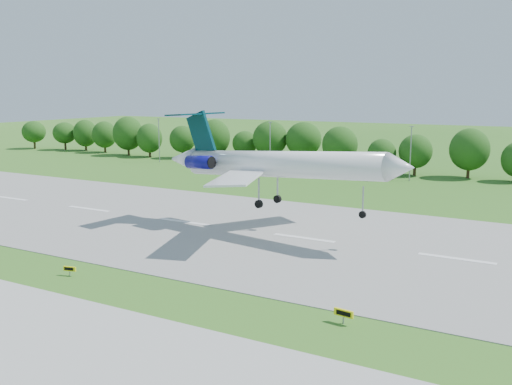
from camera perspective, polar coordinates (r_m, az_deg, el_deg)
name	(u,v)px	position (r m, az deg, el deg)	size (l,w,h in m)	color
ground	(401,337)	(49.62, 14.34, -13.86)	(600.00, 600.00, 0.00)	#245817
runway	(457,259)	(72.75, 19.42, -6.29)	(400.00, 45.00, 0.08)	gray
light_poles	(496,157)	(127.55, 22.85, 3.28)	(175.90, 0.25, 12.19)	gray
airliner	(269,163)	(78.94, 1.32, 2.98)	(39.55, 28.55, 12.99)	white
taxi_sign_left	(70,269)	(65.81, -18.14, -7.28)	(1.49, 0.50, 1.05)	gray
taxi_sign_centre	(344,313)	(50.93, 8.75, -11.85)	(1.84, 0.45, 1.29)	gray
service_vehicle_a	(387,174)	(135.99, 12.97, 1.78)	(1.37, 3.93, 1.30)	white
service_vehicle_b	(385,176)	(132.85, 12.79, 1.61)	(1.62, 4.03, 1.37)	silver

